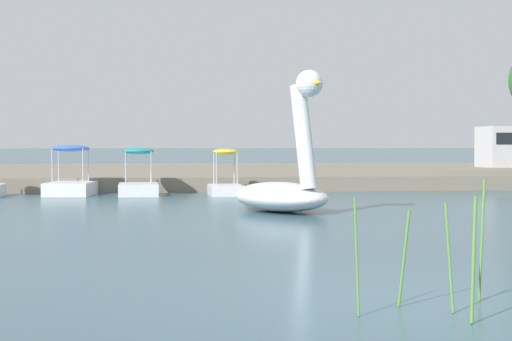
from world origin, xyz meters
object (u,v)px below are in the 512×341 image
(pedal_boat_blue, at_px, (71,181))
(pedal_boat_teal, at_px, (138,182))
(pedal_boat_yellow, at_px, (225,181))
(swan_boat, at_px, (284,186))

(pedal_boat_blue, bearing_deg, pedal_boat_teal, -9.57)
(pedal_boat_yellow, bearing_deg, pedal_boat_teal, 176.34)
(pedal_boat_yellow, height_order, pedal_boat_teal, pedal_boat_teal)
(pedal_boat_teal, bearing_deg, swan_boat, -63.30)
(pedal_boat_yellow, bearing_deg, pedal_boat_blue, 173.73)
(pedal_boat_yellow, height_order, pedal_boat_blue, pedal_boat_blue)
(swan_boat, xyz_separation_m, pedal_boat_blue, (-5.61, 7.32, -0.18))
(pedal_boat_teal, relative_size, pedal_boat_blue, 0.88)
(pedal_boat_blue, bearing_deg, pedal_boat_yellow, -6.27)
(pedal_boat_yellow, xyz_separation_m, pedal_boat_teal, (-2.70, 0.17, -0.03))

